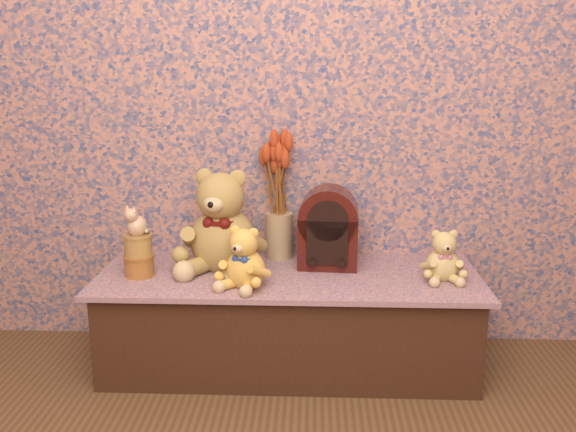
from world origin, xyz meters
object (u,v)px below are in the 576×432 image
(teddy_small, at_px, (443,253))
(ceramic_vase, at_px, (279,235))
(teddy_large, at_px, (223,215))
(biscuit_tin_lower, at_px, (139,266))
(teddy_medium, at_px, (245,254))
(cathedral_radio, at_px, (328,227))
(cat_figurine, at_px, (137,219))

(teddy_small, bearing_deg, ceramic_vase, 156.44)
(teddy_small, distance_m, ceramic_vase, 0.67)
(teddy_large, bearing_deg, ceramic_vase, 46.02)
(teddy_small, distance_m, biscuit_tin_lower, 1.14)
(teddy_medium, distance_m, cathedral_radio, 0.39)
(teddy_small, bearing_deg, teddy_medium, -173.99)
(cat_figurine, bearing_deg, teddy_large, 44.12)
(teddy_large, xyz_separation_m, cathedral_radio, (0.41, 0.04, -0.05))
(biscuit_tin_lower, bearing_deg, cat_figurine, 0.00)
(teddy_small, xyz_separation_m, ceramic_vase, (-0.62, 0.25, -0.01))
(teddy_small, distance_m, cat_figurine, 1.15)
(teddy_large, height_order, cathedral_radio, teddy_large)
(cathedral_radio, bearing_deg, teddy_medium, -137.42)
(teddy_large, relative_size, cathedral_radio, 1.33)
(ceramic_vase, distance_m, biscuit_tin_lower, 0.58)
(cathedral_radio, xyz_separation_m, biscuit_tin_lower, (-0.72, -0.15, -0.12))
(teddy_small, distance_m, cathedral_radio, 0.45)
(teddy_large, height_order, biscuit_tin_lower, teddy_large)
(teddy_large, distance_m, ceramic_vase, 0.28)
(teddy_small, bearing_deg, teddy_large, 171.29)
(biscuit_tin_lower, bearing_deg, cathedral_radio, 11.75)
(teddy_medium, xyz_separation_m, cathedral_radio, (0.30, 0.24, 0.04))
(teddy_medium, relative_size, teddy_small, 1.16)
(teddy_medium, distance_m, teddy_small, 0.73)
(teddy_medium, height_order, teddy_small, teddy_medium)
(teddy_medium, xyz_separation_m, biscuit_tin_lower, (-0.42, 0.09, -0.08))
(teddy_large, relative_size, biscuit_tin_lower, 3.85)
(teddy_medium, xyz_separation_m, teddy_small, (0.73, 0.10, -0.02))
(cathedral_radio, height_order, cat_figurine, cathedral_radio)
(teddy_large, height_order, cat_figurine, teddy_large)
(ceramic_vase, xyz_separation_m, biscuit_tin_lower, (-0.52, -0.26, -0.05))
(teddy_large, relative_size, ceramic_vase, 2.26)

